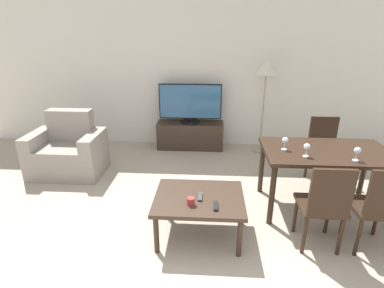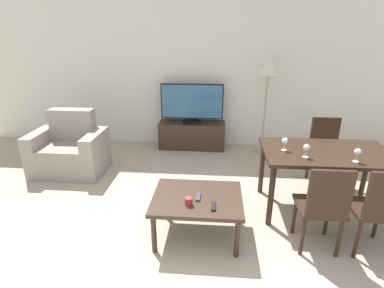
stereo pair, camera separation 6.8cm
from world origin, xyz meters
name	(u,v)px [view 2 (the right image)]	position (x,y,z in m)	size (l,w,h in m)	color
wall_back	(200,69)	(0.00, 3.52, 1.35)	(7.88, 0.06, 2.70)	silver
armchair	(70,151)	(-1.82, 2.17, 0.32)	(1.00, 0.68, 0.89)	gray
tv_stand	(192,135)	(-0.12, 3.27, 0.23)	(1.14, 0.37, 0.46)	#38281E
tv	(192,103)	(-0.12, 3.26, 0.80)	(1.06, 0.32, 0.67)	black
coffee_table	(197,201)	(0.13, 0.85, 0.39)	(0.88, 0.70, 0.44)	#38281E
dining_table	(326,159)	(1.52, 1.43, 0.65)	(1.38, 0.82, 0.73)	black
dining_chair_near	(323,205)	(1.28, 0.72, 0.49)	(0.40, 0.40, 0.89)	black
dining_chair_far	(325,148)	(1.76, 2.15, 0.49)	(0.40, 0.40, 0.89)	black
dining_chair_near_right	(379,207)	(1.76, 0.72, 0.49)	(0.40, 0.40, 0.89)	black
floor_lamp	(268,71)	(1.10, 3.19, 1.36)	(0.36, 0.36, 1.56)	gray
remote_primary	(213,206)	(0.29, 0.68, 0.45)	(0.04, 0.15, 0.02)	black
remote_secondary	(198,197)	(0.14, 0.84, 0.45)	(0.04, 0.15, 0.02)	#38383D
cup_white_near	(189,201)	(0.06, 0.70, 0.48)	(0.07, 0.07, 0.07)	maroon
wine_glass_left	(285,142)	(1.05, 1.42, 0.83)	(0.07, 0.07, 0.15)	silver
wine_glass_center	(358,153)	(1.70, 1.16, 0.83)	(0.07, 0.07, 0.15)	silver
wine_glass_right	(307,148)	(1.23, 1.24, 0.83)	(0.07, 0.07, 0.15)	silver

